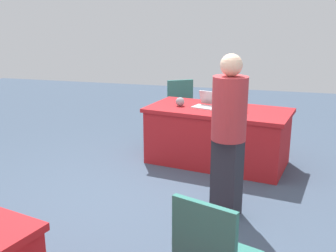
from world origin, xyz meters
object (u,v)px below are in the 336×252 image
Objects in this scene: laptop_silver at (207,104)px; scissors_red at (245,111)px; chair_tucked_left at (178,104)px; table_foreground at (217,136)px; yarn_ball at (180,102)px; person_presenter at (229,128)px.

laptop_silver is 2.17× the size of scissors_red.
chair_tucked_left is 5.37× the size of scissors_red.
chair_tucked_left is (0.82, -1.05, 0.17)m from table_foreground.
laptop_silver is 3.23× the size of yarn_ball.
yarn_ball is at bearing -1.31° from table_foreground.
scissors_red is (-1.18, 1.13, 0.21)m from chair_tucked_left.
yarn_ball is 0.67× the size of scissors_red.
person_presenter is (-1.12, 2.47, 0.34)m from chair_tucked_left.
table_foreground is 0.53m from scissors_red.
scissors_red is (-0.36, 0.08, 0.38)m from table_foreground.
table_foreground is 1.23× the size of person_presenter.
table_foreground is 0.45m from laptop_silver.
person_presenter is 1.34m from scissors_red.
chair_tucked_left is at bearing -74.37° from yarn_ball.
chair_tucked_left is 2.48× the size of laptop_silver.
laptop_silver is (0.47, -1.46, -0.10)m from person_presenter.
chair_tucked_left is at bearing -52.12° from table_foreground.
yarn_ball is (0.83, -1.43, -0.08)m from person_presenter.
person_presenter reaches higher than table_foreground.
table_foreground is at bearing -84.16° from chair_tucked_left.
table_foreground is at bearing -119.20° from scissors_red.
chair_tucked_left reaches higher than scissors_red.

